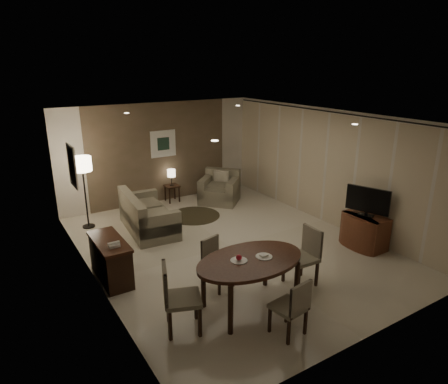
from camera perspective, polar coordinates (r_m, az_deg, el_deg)
room_shell at (r=8.33m, az=-0.73°, el=1.67°), size 5.50×7.00×2.70m
taupe_accent at (r=11.00m, az=-9.16°, el=5.52°), size 3.96×0.03×2.70m
curtain_wall at (r=9.67m, az=14.26°, el=3.27°), size 0.08×6.70×2.58m
curtain_rod at (r=9.43m, az=14.89°, el=11.04°), size 0.03×6.80×0.03m
art_back_frame at (r=10.96m, az=-8.69°, el=6.84°), size 0.72×0.03×0.72m
art_back_canvas at (r=10.95m, az=-8.66°, el=6.83°), size 0.34×0.01×0.34m
art_left_frame at (r=7.98m, az=-20.87°, el=3.45°), size 0.03×0.60×0.80m
art_left_canvas at (r=7.98m, az=-20.77°, el=3.47°), size 0.01×0.46×0.64m
downlight_nl at (r=5.47m, az=-1.34°, el=7.34°), size 0.10×0.10×0.01m
downlight_nr at (r=7.29m, az=18.20°, el=9.17°), size 0.10×0.10×0.01m
downlight_fl at (r=8.73m, az=-13.74°, el=10.90°), size 0.10×0.10×0.01m
downlight_fr at (r=9.97m, az=1.99°, el=12.23°), size 0.10×0.10×0.01m
console_desk at (r=7.42m, az=-15.88°, el=-9.31°), size 0.48×1.20×0.75m
telephone at (r=6.98m, az=-15.46°, el=-7.21°), size 0.20×0.14×0.09m
tv_cabinet at (r=8.85m, az=19.46°, el=-5.27°), size 0.48×0.90×0.70m
flat_tv at (r=8.60m, az=19.84°, el=-1.19°), size 0.36×0.85×0.60m
dining_table at (r=6.39m, az=3.72°, el=-12.91°), size 1.78×1.12×0.84m
chair_near at (r=5.89m, az=9.18°, el=-15.79°), size 0.48×0.48×0.89m
chair_far at (r=6.88m, az=-0.78°, el=-10.29°), size 0.52×0.52×0.87m
chair_left at (r=5.88m, az=-5.88°, el=-14.83°), size 0.65×0.65×1.04m
chair_right at (r=7.07m, az=10.92°, el=-9.18°), size 0.51×0.51×1.01m
plate_a at (r=6.13m, az=2.14°, el=-9.76°), size 0.26×0.26×0.02m
plate_b at (r=6.27m, az=5.73°, el=-9.18°), size 0.26×0.26×0.02m
fruit_apple at (r=6.10m, az=2.15°, el=-9.33°), size 0.09×0.09×0.09m
napkin at (r=6.25m, az=5.74°, el=-8.99°), size 0.12×0.08×0.03m
round_rug at (r=10.12m, az=-4.25°, el=-3.37°), size 1.28×1.28×0.01m
sofa at (r=9.28m, az=-10.77°, el=-2.84°), size 1.93×1.10×0.87m
armchair at (r=10.92m, az=-0.66°, el=0.70°), size 1.34×1.35×0.87m
side_table at (r=11.15m, az=-7.41°, el=-0.19°), size 0.36×0.36×0.46m
table_lamp at (r=11.01m, az=-7.51°, el=2.19°), size 0.22×0.22×0.50m
floor_lamp at (r=9.68m, az=-19.23°, el=-0.11°), size 0.43×0.43×1.69m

